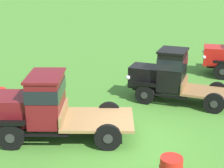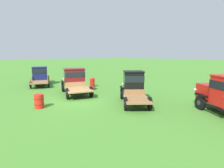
% 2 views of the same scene
% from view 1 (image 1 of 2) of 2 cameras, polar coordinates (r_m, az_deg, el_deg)
% --- Properties ---
extents(ground_plane, '(240.00, 240.00, 0.00)m').
position_cam_1_polar(ground_plane, '(11.91, 3.07, -9.48)').
color(ground_plane, '#47842D').
extents(vintage_truck_second_in_line, '(5.33, 3.45, 2.26)m').
position_cam_1_polar(vintage_truck_second_in_line, '(12.00, -11.41, -3.46)').
color(vintage_truck_second_in_line, black).
rests_on(vintage_truck_second_in_line, ground).
extents(vintage_truck_midrow_center, '(4.45, 4.02, 2.34)m').
position_cam_1_polar(vintage_truck_midrow_center, '(15.24, 9.46, 1.48)').
color(vintage_truck_midrow_center, black).
rests_on(vintage_truck_midrow_center, ground).
extents(oil_drum_beside_row, '(0.56, 0.56, 0.94)m').
position_cam_1_polar(oil_drum_beside_row, '(14.96, -18.08, -2.45)').
color(oil_drum_beside_row, red).
rests_on(oil_drum_beside_row, ground).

